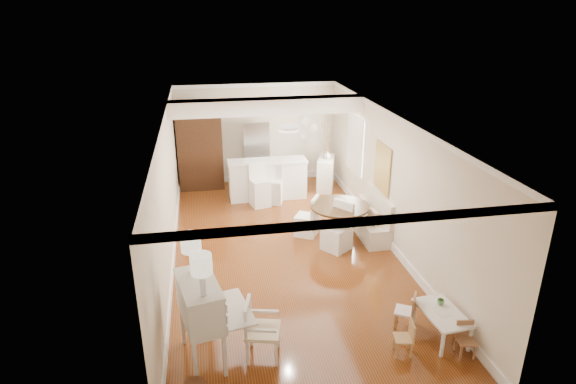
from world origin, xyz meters
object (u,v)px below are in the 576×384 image
object	(u,v)px
slip_chair_near	(337,227)
slip_chair_far	(306,216)
kids_chair_c	(466,340)
dining_table	(339,223)
bar_stool_left	(260,185)
pantry_cabinet	(200,148)
breakfast_counter	(268,179)
gustavian_armchair	(263,330)
bar_stool_right	(274,185)
secretary_bureau	(201,322)
kids_chair_b	(405,310)
fridge	(269,153)
kids_table	(441,324)
kids_chair_a	(403,338)
sideboard	(326,173)

from	to	relation	value
slip_chair_near	slip_chair_far	size ratio (longest dim) A/B	1.11
kids_chair_c	dining_table	world-z (taller)	dining_table
bar_stool_left	pantry_cabinet	distance (m)	2.23
slip_chair_far	breakfast_counter	xyz separation A→B (m)	(-0.52, 2.36, 0.06)
gustavian_armchair	bar_stool_left	bearing A→B (deg)	6.83
slip_chair_near	bar_stool_right	size ratio (longest dim) A/B	1.05
secretary_bureau	breakfast_counter	size ratio (longest dim) A/B	0.63
kids_chair_b	bar_stool_left	bearing A→B (deg)	-132.68
slip_chair_far	fridge	world-z (taller)	fridge
dining_table	pantry_cabinet	world-z (taller)	pantry_cabinet
slip_chair_near	fridge	bearing A→B (deg)	153.62
fridge	kids_table	bearing A→B (deg)	-77.55
gustavian_armchair	dining_table	xyz separation A→B (m)	(2.09, 3.33, -0.03)
kids_chair_a	slip_chair_far	size ratio (longest dim) A/B	0.60
kids_table	sideboard	size ratio (longest dim) A/B	0.98
kids_table	dining_table	world-z (taller)	dining_table
breakfast_counter	bar_stool_left	size ratio (longest dim) A/B	1.85
breakfast_counter	pantry_cabinet	bearing A→B (deg)	147.57
slip_chair_far	sideboard	world-z (taller)	slip_chair_far
kids_chair_a	pantry_cabinet	xyz separation A→B (m)	(-2.78, 7.54, 0.88)
secretary_bureau	dining_table	bearing A→B (deg)	35.82
kids_table	slip_chair_near	xyz separation A→B (m)	(-0.79, 3.06, 0.28)
kids_chair_b	sideboard	world-z (taller)	sideboard
slip_chair_near	breakfast_counter	world-z (taller)	breakfast_counter
kids_chair_c	secretary_bureau	bearing A→B (deg)	177.46
kids_chair_b	slip_chair_far	distance (m)	3.61
secretary_bureau	pantry_cabinet	world-z (taller)	pantry_cabinet
slip_chair_far	secretary_bureau	bearing A→B (deg)	-2.75
gustavian_armchair	bar_stool_left	size ratio (longest dim) A/B	0.82
kids_chair_c	fridge	bearing A→B (deg)	109.54
gustavian_armchair	sideboard	bearing A→B (deg)	-8.32
gustavian_armchair	bar_stool_right	distance (m)	5.81
kids_chair_a	bar_stool_right	size ratio (longest dim) A/B	0.56
dining_table	fridge	bearing A→B (deg)	103.80
gustavian_armchair	fridge	size ratio (longest dim) A/B	0.51
kids_chair_c	kids_table	bearing A→B (deg)	115.81
breakfast_counter	bar_stool_right	bearing A→B (deg)	-75.53
secretary_bureau	kids_table	bearing A→B (deg)	-14.29
dining_table	breakfast_counter	xyz separation A→B (m)	(-1.15, 2.81, 0.09)
gustavian_armchair	kids_table	world-z (taller)	gustavian_armchair
secretary_bureau	bar_stool_left	xyz separation A→B (m)	(1.53, 5.52, -0.09)
secretary_bureau	bar_stool_right	world-z (taller)	secretary_bureau
kids_chair_a	sideboard	distance (m)	6.84
kids_table	dining_table	xyz separation A→B (m)	(-0.65, 3.39, 0.20)
kids_table	dining_table	distance (m)	3.46
kids_chair_a	secretary_bureau	bearing A→B (deg)	-87.76
slip_chair_near	kids_chair_b	bearing A→B (deg)	-30.22
kids_table	breakfast_counter	distance (m)	6.46
kids_chair_b	dining_table	world-z (taller)	dining_table
gustavian_armchair	fridge	xyz separation A→B (m)	(1.14, 7.18, 0.44)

